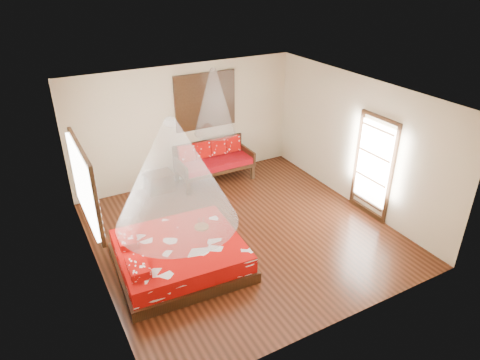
# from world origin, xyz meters

# --- Properties ---
(room) EXTENTS (5.54, 5.54, 2.84)m
(room) POSITION_xyz_m (0.00, 0.00, 1.40)
(room) COLOR black
(room) RESTS_ON ground
(bed) EXTENTS (2.28, 2.09, 0.64)m
(bed) POSITION_xyz_m (-1.48, -0.40, 0.25)
(bed) COLOR black
(bed) RESTS_ON floor
(daybed) EXTENTS (1.84, 0.82, 0.96)m
(daybed) POSITION_xyz_m (0.51, 2.38, 0.52)
(daybed) COLOR black
(daybed) RESTS_ON floor
(storage_chest) EXTENTS (0.67, 0.50, 0.45)m
(storage_chest) POSITION_xyz_m (-0.86, 2.45, 0.23)
(storage_chest) COLOR black
(storage_chest) RESTS_ON floor
(shutter_panel) EXTENTS (1.52, 0.06, 1.32)m
(shutter_panel) POSITION_xyz_m (0.51, 2.72, 1.90)
(shutter_panel) COLOR black
(shutter_panel) RESTS_ON wall_back
(window_left) EXTENTS (0.10, 1.74, 1.34)m
(window_left) POSITION_xyz_m (-2.71, 0.20, 1.70)
(window_left) COLOR black
(window_left) RESTS_ON wall_left
(glazed_door) EXTENTS (0.08, 1.02, 2.16)m
(glazed_door) POSITION_xyz_m (2.72, -0.60, 1.07)
(glazed_door) COLOR black
(glazed_door) RESTS_ON floor
(wine_tray) EXTENTS (0.26, 0.26, 0.21)m
(wine_tray) POSITION_xyz_m (-0.93, -0.13, 0.56)
(wine_tray) COLOR brown
(wine_tray) RESTS_ON bed
(mosquito_net_main) EXTENTS (2.03, 2.03, 1.80)m
(mosquito_net_main) POSITION_xyz_m (-1.46, -0.40, 1.85)
(mosquito_net_main) COLOR white
(mosquito_net_main) RESTS_ON ceiling
(mosquito_net_daybed) EXTENTS (0.95, 0.95, 1.50)m
(mosquito_net_daybed) POSITION_xyz_m (0.51, 2.25, 2.00)
(mosquito_net_daybed) COLOR white
(mosquito_net_daybed) RESTS_ON ceiling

